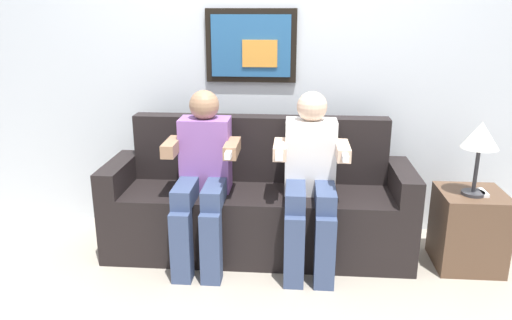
% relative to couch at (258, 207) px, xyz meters
% --- Properties ---
extents(ground_plane, '(5.74, 5.74, 0.00)m').
position_rel_couch_xyz_m(ground_plane, '(0.00, -0.33, -0.31)').
color(ground_plane, '#9E9384').
extents(back_wall_assembly, '(4.41, 0.10, 2.60)m').
position_rel_couch_xyz_m(back_wall_assembly, '(-0.00, 0.44, 0.99)').
color(back_wall_assembly, silver).
rests_on(back_wall_assembly, ground_plane).
extents(couch, '(2.01, 0.58, 0.90)m').
position_rel_couch_xyz_m(couch, '(0.00, 0.00, 0.00)').
color(couch, black).
rests_on(couch, ground_plane).
extents(person_on_left, '(0.46, 0.56, 1.11)m').
position_rel_couch_xyz_m(person_on_left, '(-0.34, -0.17, 0.29)').
color(person_on_left, '#8C59A5').
rests_on(person_on_left, ground_plane).
extents(person_on_right, '(0.46, 0.56, 1.11)m').
position_rel_couch_xyz_m(person_on_right, '(0.34, -0.17, 0.29)').
color(person_on_right, white).
rests_on(person_on_right, ground_plane).
extents(side_table_right, '(0.40, 0.40, 0.50)m').
position_rel_couch_xyz_m(side_table_right, '(1.36, -0.11, -0.06)').
color(side_table_right, brown).
rests_on(side_table_right, ground_plane).
extents(table_lamp, '(0.22, 0.22, 0.46)m').
position_rel_couch_xyz_m(table_lamp, '(1.34, -0.15, 0.55)').
color(table_lamp, '#333338').
rests_on(table_lamp, side_table_right).
extents(spare_remote_on_table, '(0.04, 0.13, 0.02)m').
position_rel_couch_xyz_m(spare_remote_on_table, '(1.41, -0.13, 0.20)').
color(spare_remote_on_table, white).
rests_on(spare_remote_on_table, side_table_right).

